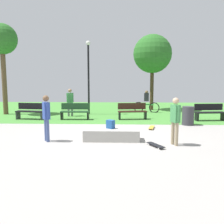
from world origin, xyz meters
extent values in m
plane|color=#9E9993|center=(0.00, 0.00, 0.00)|extent=(28.00, 28.00, 0.00)
cube|color=#478C38|center=(0.00, 8.06, 0.00)|extent=(26.60, 11.88, 0.01)
cube|color=#A8A59E|center=(0.36, -1.15, 0.21)|extent=(2.05, 0.77, 0.41)
cube|color=#1E4C8C|center=(0.31, -0.99, 0.57)|extent=(0.34, 0.33, 0.32)
cylinder|color=tan|center=(2.60, -1.85, 0.40)|extent=(0.12, 0.12, 0.80)
cylinder|color=tan|center=(2.51, -1.65, 0.40)|extent=(0.12, 0.12, 0.80)
cube|color=#3F8C4C|center=(2.56, -1.75, 1.09)|extent=(0.31, 0.37, 0.60)
cylinder|color=#3F8C4C|center=(2.62, -1.91, 1.12)|extent=(0.09, 0.09, 0.55)
cylinder|color=#3F8C4C|center=(2.49, -1.60, 1.12)|extent=(0.09, 0.09, 0.55)
sphere|color=tan|center=(2.56, -1.75, 1.53)|extent=(0.22, 0.22, 0.22)
cylinder|color=#3F5184|center=(-1.93, -1.49, 0.41)|extent=(0.12, 0.12, 0.82)
cylinder|color=#3F5184|center=(-2.05, -1.30, 0.41)|extent=(0.12, 0.12, 0.82)
cube|color=#2D4799|center=(-1.99, -1.40, 1.13)|extent=(0.34, 0.38, 0.61)
cylinder|color=#2D4799|center=(-1.90, -1.54, 1.15)|extent=(0.09, 0.09, 0.56)
cylinder|color=#2D4799|center=(-2.09, -1.25, 1.15)|extent=(0.09, 0.09, 0.56)
sphere|color=brown|center=(-1.99, -1.40, 1.57)|extent=(0.22, 0.22, 0.22)
cube|color=black|center=(1.87, -2.03, 0.07)|extent=(0.56, 0.80, 0.02)
cylinder|color=silver|center=(1.67, -1.82, 0.03)|extent=(0.05, 0.06, 0.06)
cylinder|color=silver|center=(1.81, -1.74, 0.03)|extent=(0.05, 0.06, 0.06)
cylinder|color=silver|center=(1.94, -2.31, 0.03)|extent=(0.05, 0.06, 0.06)
cylinder|color=silver|center=(2.08, -2.24, 0.03)|extent=(0.05, 0.06, 0.06)
cube|color=gold|center=(2.11, 1.10, 0.07)|extent=(0.38, 0.82, 0.02)
cylinder|color=silver|center=(2.12, 0.81, 0.03)|extent=(0.04, 0.06, 0.06)
cylinder|color=silver|center=(1.96, 0.85, 0.03)|extent=(0.04, 0.06, 0.06)
cylinder|color=silver|center=(2.25, 1.35, 0.03)|extent=(0.04, 0.06, 0.06)
cylinder|color=silver|center=(2.09, 1.39, 0.03)|extent=(0.04, 0.06, 0.06)
cube|color=black|center=(5.55, 3.44, 0.45)|extent=(1.64, 0.62, 0.06)
cube|color=black|center=(5.52, 3.66, 0.73)|extent=(1.60, 0.25, 0.36)
cube|color=black|center=(6.28, 3.53, 0.23)|extent=(0.13, 0.40, 0.45)
cube|color=black|center=(4.81, 3.35, 0.23)|extent=(0.13, 0.40, 0.45)
cube|color=black|center=(-4.41, 3.50, 0.45)|extent=(1.64, 0.63, 0.06)
cube|color=black|center=(-4.39, 3.72, 0.73)|extent=(1.60, 0.26, 0.36)
cube|color=#2D2D33|center=(-3.68, 3.41, 0.23)|extent=(0.13, 0.40, 0.45)
cube|color=#2D2D33|center=(-5.15, 3.59, 0.23)|extent=(0.13, 0.40, 0.45)
cube|color=#1E4223|center=(-1.88, 3.51, 0.45)|extent=(1.60, 0.46, 0.06)
cube|color=#1E4223|center=(-1.88, 3.73, 0.73)|extent=(1.60, 0.08, 0.36)
cube|color=black|center=(-1.14, 3.52, 0.23)|extent=(0.08, 0.40, 0.45)
cube|color=black|center=(-2.61, 3.51, 0.23)|extent=(0.08, 0.40, 0.45)
cube|color=#331E14|center=(1.34, 3.71, 0.45)|extent=(1.65, 0.66, 0.06)
cube|color=#331E14|center=(1.31, 3.93, 0.73)|extent=(1.59, 0.28, 0.36)
cube|color=black|center=(2.07, 3.81, 0.23)|extent=(0.13, 0.40, 0.45)
cube|color=black|center=(0.61, 3.61, 0.23)|extent=(0.13, 0.40, 0.45)
cylinder|color=#42301E|center=(2.93, 8.18, 1.61)|extent=(0.26, 0.26, 3.22)
sphere|color=#286623|center=(2.93, 8.18, 4.05)|extent=(2.75, 2.75, 2.75)
cylinder|color=brown|center=(-6.74, 5.51, 2.08)|extent=(0.30, 0.30, 4.17)
sphere|color=#286623|center=(-6.74, 5.51, 4.74)|extent=(1.90, 1.90, 1.90)
cylinder|color=black|center=(-1.38, 5.73, 2.19)|extent=(0.12, 0.12, 4.37)
sphere|color=silver|center=(-1.38, 5.73, 4.49)|extent=(0.28, 0.28, 0.28)
cylinder|color=#333338|center=(4.01, 2.10, 0.46)|extent=(0.58, 0.58, 0.92)
cylinder|color=slate|center=(-2.30, 4.83, 0.41)|extent=(0.12, 0.12, 0.81)
cylinder|color=slate|center=(-2.50, 4.74, 0.41)|extent=(0.12, 0.12, 0.81)
cube|color=#3F8C4C|center=(-2.40, 4.79, 1.12)|extent=(0.38, 0.32, 0.61)
cylinder|color=#3F8C4C|center=(-2.25, 4.86, 1.14)|extent=(0.09, 0.09, 0.56)
cylinder|color=#3F8C4C|center=(-2.55, 4.71, 1.14)|extent=(0.09, 0.09, 0.56)
sphere|color=#9E7556|center=(-2.40, 4.79, 1.56)|extent=(0.22, 0.22, 0.22)
cube|color=olive|center=(-2.47, 4.93, 1.15)|extent=(0.30, 0.26, 0.36)
torus|color=black|center=(1.91, 7.08, 0.33)|extent=(0.69, 0.31, 0.72)
torus|color=black|center=(2.94, 6.69, 0.33)|extent=(0.69, 0.31, 0.72)
cube|color=#338C3F|center=(2.43, 6.89, 0.53)|extent=(0.94, 0.39, 0.08)
cube|color=black|center=(2.43, 6.89, 1.03)|extent=(0.33, 0.27, 0.56)
sphere|color=brown|center=(2.43, 6.89, 1.38)|extent=(0.22, 0.22, 0.22)
camera|label=1|loc=(0.72, -10.26, 2.26)|focal=40.20mm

